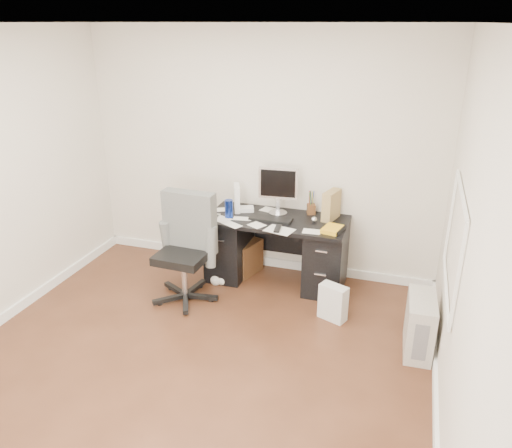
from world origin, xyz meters
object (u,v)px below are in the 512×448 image
Objects in this scene: lcd_monitor at (278,191)px; office_chair at (183,250)px; desk at (276,248)px; keyboard at (271,219)px; wicker_basket at (240,256)px; pc_tower at (420,325)px.

lcd_monitor reaches higher than office_chair.
office_chair is (-0.80, -0.68, 0.16)m from desk.
lcd_monitor is 1.21m from office_chair.
keyboard is 0.99m from office_chair.
lcd_monitor is at bearing 85.10° from keyboard.
office_chair reaches higher than keyboard.
desk is 3.91× the size of wicker_basket.
lcd_monitor is at bearing 48.92° from office_chair.
lcd_monitor reaches higher than desk.
desk is 0.37m from keyboard.
office_chair is 2.94× the size of wicker_basket.
desk is 1.06m from office_chair.
lcd_monitor reaches higher than wicker_basket.
office_chair is 0.93m from wicker_basket.
keyboard reaches higher than desk.
office_chair is (-0.77, -0.81, -0.45)m from lcd_monitor.
lcd_monitor is 0.48× the size of office_chair.
keyboard reaches higher than wicker_basket.
keyboard is at bearing -128.11° from desk.
keyboard is 0.72m from wicker_basket.
office_chair is at bearing 173.18° from pc_tower.
lcd_monitor is 1.04× the size of pc_tower.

